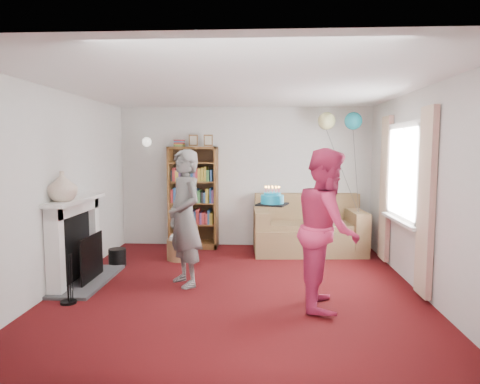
# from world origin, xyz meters

# --- Properties ---
(ground) EXTENTS (5.00, 5.00, 0.00)m
(ground) POSITION_xyz_m (0.00, 0.00, 0.00)
(ground) COLOR #35070B
(ground) RESTS_ON ground
(wall_back) EXTENTS (4.50, 0.02, 2.50)m
(wall_back) POSITION_xyz_m (0.00, 2.51, 1.25)
(wall_back) COLOR silver
(wall_back) RESTS_ON ground
(wall_left) EXTENTS (0.02, 5.00, 2.50)m
(wall_left) POSITION_xyz_m (-2.26, 0.00, 1.25)
(wall_left) COLOR silver
(wall_left) RESTS_ON ground
(wall_right) EXTENTS (0.02, 5.00, 2.50)m
(wall_right) POSITION_xyz_m (2.26, 0.00, 1.25)
(wall_right) COLOR silver
(wall_right) RESTS_ON ground
(ceiling) EXTENTS (4.50, 5.00, 0.01)m
(ceiling) POSITION_xyz_m (0.00, 0.00, 2.50)
(ceiling) COLOR white
(ceiling) RESTS_ON wall_back
(fireplace) EXTENTS (0.55, 1.80, 1.12)m
(fireplace) POSITION_xyz_m (-2.09, 0.19, 0.51)
(fireplace) COLOR #3F3F42
(fireplace) RESTS_ON ground
(window_bay) EXTENTS (0.14, 2.02, 2.20)m
(window_bay) POSITION_xyz_m (2.21, 0.60, 1.20)
(window_bay) COLOR white
(window_bay) RESTS_ON ground
(wall_sconce) EXTENTS (0.16, 0.23, 0.16)m
(wall_sconce) POSITION_xyz_m (-1.75, 2.36, 1.88)
(wall_sconce) COLOR gold
(wall_sconce) RESTS_ON ground
(bookcase) EXTENTS (0.85, 0.42, 2.01)m
(bookcase) POSITION_xyz_m (-0.91, 2.30, 0.89)
(bookcase) COLOR #472B14
(bookcase) RESTS_ON ground
(sofa) EXTENTS (1.83, 0.97, 0.97)m
(sofa) POSITION_xyz_m (1.10, 2.07, 0.36)
(sofa) COLOR olive
(sofa) RESTS_ON ground
(wicker_basket) EXTENTS (0.44, 0.44, 0.39)m
(wicker_basket) POSITION_xyz_m (-0.98, 1.42, 0.18)
(wicker_basket) COLOR #9D6D49
(wicker_basket) RESTS_ON ground
(person_striped) EXTENTS (0.72, 0.76, 1.76)m
(person_striped) POSITION_xyz_m (-0.68, 0.17, 0.88)
(person_striped) COLOR black
(person_striped) RESTS_ON ground
(person_magenta) EXTENTS (0.75, 0.92, 1.77)m
(person_magenta) POSITION_xyz_m (1.03, -0.50, 0.89)
(person_magenta) COLOR #B8244D
(person_magenta) RESTS_ON ground
(birthday_cake) EXTENTS (0.33, 0.33, 0.22)m
(birthday_cake) POSITION_xyz_m (0.43, -0.18, 1.17)
(birthday_cake) COLOR black
(birthday_cake) RESTS_ON ground
(balloons) EXTENTS (0.73, 0.42, 1.68)m
(balloons) POSITION_xyz_m (1.60, 2.07, 2.22)
(balloons) COLOR #3F3F3F
(balloons) RESTS_ON ground
(mantel_vase) EXTENTS (0.44, 0.44, 0.37)m
(mantel_vase) POSITION_xyz_m (-2.12, -0.15, 1.31)
(mantel_vase) COLOR beige
(mantel_vase) RESTS_ON fireplace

